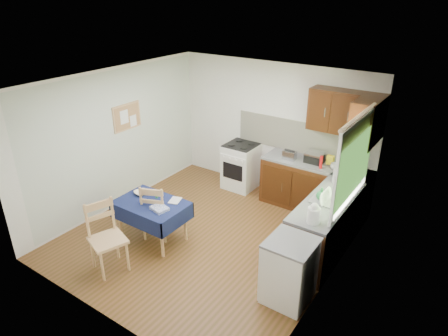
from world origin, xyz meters
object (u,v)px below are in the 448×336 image
Objects in this scene: chair_far at (156,210)px; sandwich_press at (314,158)px; dining_table at (151,208)px; toaster at (289,155)px; kettle at (314,214)px; dish_rack at (325,201)px; chair_near at (106,235)px.

sandwich_press is (1.64, 2.30, 0.48)m from chair_far.
dining_table is 3.70× the size of sandwich_press.
kettle reaches higher than toaster.
toaster reaches higher than sandwich_press.
dining_table is at bearing -131.56° from toaster.
sandwich_press is at bearing 126.77° from dish_rack.
sandwich_press is 2.00m from kettle.
chair_near is (-0.05, -0.95, 0.04)m from chair_far.
dining_table is at bearing -168.01° from kettle.
chair_far is at bearing 91.41° from dining_table.
dish_rack is 1.40× the size of kettle.
sandwich_press reaches higher than chair_far.
chair_far is 3.22× the size of sandwich_press.
chair_far is 2.54m from toaster.
dish_rack is at bearing -57.51° from toaster.
chair_far is 0.96m from chair_near.
chair_near is 3.69m from sandwich_press.
dining_table is 2.53m from kettle.
dish_rack is at bearing -76.22° from sandwich_press.
dining_table is 1.15× the size of chair_far.
kettle reaches higher than chair_far.
kettle is (0.07, -0.60, 0.10)m from dish_rack.
dish_rack is (1.11, -1.12, -0.06)m from toaster.
dining_table is at bearing 17.60° from chair_near.
chair_far is 2.86m from sandwich_press.
sandwich_press reaches higher than dining_table.
chair_near is at bearing -150.25° from kettle.
sandwich_press is (1.67, 2.37, 0.43)m from dining_table.
chair_far is 2.36× the size of dish_rack.
kettle reaches higher than sandwich_press.
toaster is at bearing 142.44° from dish_rack.
chair_far is at bearing -140.88° from sandwich_press.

